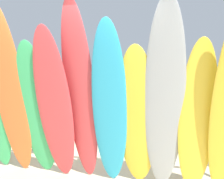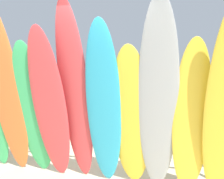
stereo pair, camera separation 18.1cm
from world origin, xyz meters
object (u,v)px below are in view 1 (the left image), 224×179
surfboard_red_6 (80,96)px  surfboard_yellow_10 (197,120)px  surfboard_red_5 (55,108)px  surfboard_yellow_8 (137,119)px  surfboard_grey_9 (165,101)px  beachgoer_photographing (138,78)px  surfboard_teal_7 (110,107)px  surfboard_rack (83,131)px  surfboard_orange_3 (10,94)px  beachgoer_near_rack (33,91)px  surfboard_green_4 (37,111)px

surfboard_red_6 → surfboard_yellow_10: 1.60m
surfboard_yellow_10 → surfboard_red_6: bearing=176.3°
surfboard_red_5 → surfboard_red_6: size_ratio=0.87×
surfboard_yellow_8 → surfboard_grey_9: bearing=-11.7°
surfboard_red_6 → beachgoer_photographing: bearing=96.5°
surfboard_red_5 → surfboard_teal_7: 0.80m
surfboard_yellow_8 → beachgoer_photographing: bearing=98.9°
surfboard_teal_7 → surfboard_yellow_8: size_ratio=1.16×
surfboard_rack → surfboard_yellow_8: bearing=-25.6°
surfboard_rack → surfboard_orange_3: size_ratio=1.71×
surfboard_yellow_10 → surfboard_orange_3: bearing=176.7°
surfboard_orange_3 → surfboard_rack: bearing=30.3°
surfboard_rack → beachgoer_near_rack: (-2.43, 2.59, 0.23)m
surfboard_orange_3 → surfboard_yellow_8: 1.92m
surfboard_rack → surfboard_grey_9: 1.59m
surfboard_yellow_8 → surfboard_red_6: bearing=-175.0°
surfboard_green_4 → surfboard_teal_7: surfboard_teal_7 is taller
surfboard_rack → surfboard_green_4: bearing=-137.9°
surfboard_yellow_8 → surfboard_orange_3: bearing=-175.7°
surfboard_orange_3 → surfboard_yellow_8: surfboard_orange_3 is taller
surfboard_red_5 → surfboard_red_6: (0.37, 0.07, 0.17)m
surfboard_orange_3 → beachgoer_near_rack: size_ratio=1.77×
surfboard_green_4 → surfboard_teal_7: size_ratio=0.90×
surfboard_rack → surfboard_yellow_10: size_ratio=2.16×
surfboard_teal_7 → surfboard_yellow_10: size_ratio=1.13×
surfboard_yellow_10 → beachgoer_near_rack: 5.19m
surfboard_orange_3 → surfboard_red_6: 1.09m
surfboard_teal_7 → surfboard_red_5: bearing=178.8°
beachgoer_photographing → surfboard_teal_7: bearing=-129.8°
surfboard_yellow_10 → beachgoer_near_rack: surfboard_yellow_10 is taller
surfboard_red_5 → surfboard_orange_3: bearing=179.3°
surfboard_yellow_8 → surfboard_grey_9: size_ratio=0.78×
surfboard_yellow_8 → beachgoer_near_rack: bearing=139.4°
surfboard_rack → surfboard_teal_7: surfboard_teal_7 is taller
surfboard_orange_3 → beachgoer_photographing: 8.01m
surfboard_red_6 → surfboard_yellow_10: size_ratio=1.26×
surfboard_red_6 → surfboard_teal_7: bearing=0.9°
surfboard_rack → beachgoer_near_rack: beachgoer_near_rack is taller
surfboard_rack → surfboard_orange_3: 1.27m
surfboard_rack → surfboard_red_6: bearing=-71.9°
surfboard_red_5 → beachgoer_near_rack: surfboard_red_5 is taller
surfboard_orange_3 → surfboard_grey_9: 2.26m
surfboard_green_4 → surfboard_red_5: bearing=-17.3°
surfboard_orange_3 → surfboard_red_6: size_ratio=1.00×
surfboard_green_4 → surfboard_red_5: 0.37m
surfboard_rack → beachgoer_near_rack: bearing=133.3°
surfboard_grey_9 → surfboard_yellow_10: bearing=6.9°
surfboard_green_4 → surfboard_yellow_10: surfboard_yellow_10 is taller
surfboard_yellow_10 → surfboard_teal_7: bearing=178.4°
surfboard_yellow_10 → beachgoer_near_rack: bearing=138.6°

